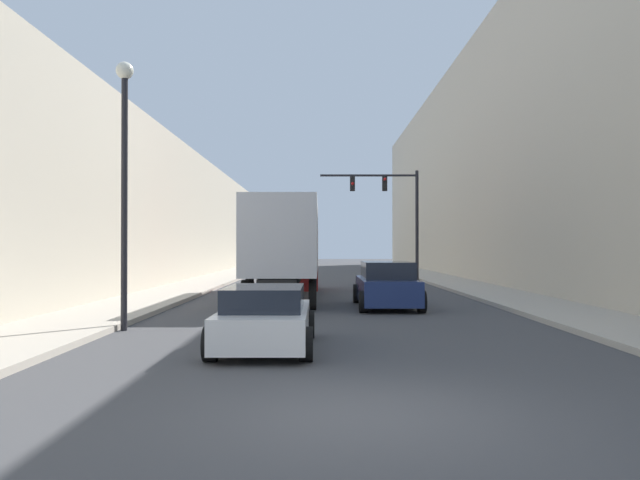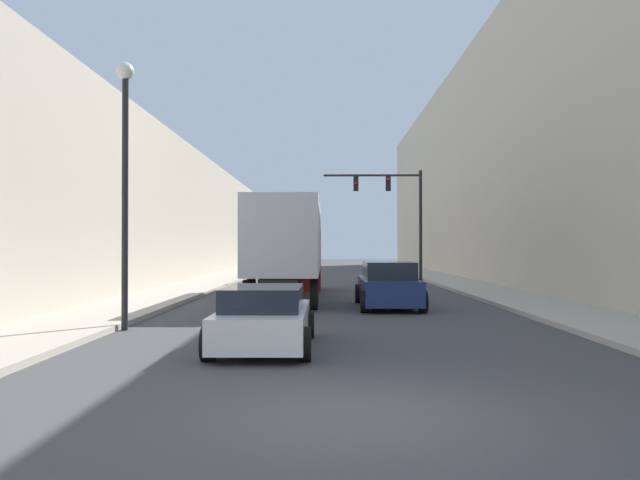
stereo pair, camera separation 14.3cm
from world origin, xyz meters
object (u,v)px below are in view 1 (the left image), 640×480
at_px(traffic_signal_gantry, 396,205).
at_px(street_lamp, 126,158).
at_px(semi_truck, 289,245).
at_px(sedan_car, 267,318).
at_px(suv_car, 388,286).

relative_size(traffic_signal_gantry, street_lamp, 1.00).
distance_m(semi_truck, traffic_signal_gantry, 13.97).
bearing_deg(sedan_car, street_lamp, 144.07).
height_order(semi_truck, street_lamp, street_lamp).
xyz_separation_m(sedan_car, suv_car, (3.44, 8.69, 0.13)).
height_order(sedan_car, suv_car, suv_car).
xyz_separation_m(semi_truck, suv_car, (3.68, -4.27, -1.41)).
distance_m(sedan_car, suv_car, 9.35).
relative_size(semi_truck, traffic_signal_gantry, 1.83).
relative_size(semi_truck, street_lamp, 1.84).
bearing_deg(sedan_car, semi_truck, 91.05).
distance_m(sedan_car, traffic_signal_gantry, 26.30).
height_order(sedan_car, street_lamp, street_lamp).
bearing_deg(traffic_signal_gantry, semi_truck, -115.79).
xyz_separation_m(traffic_signal_gantry, street_lamp, (-9.54, -22.60, -0.32)).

